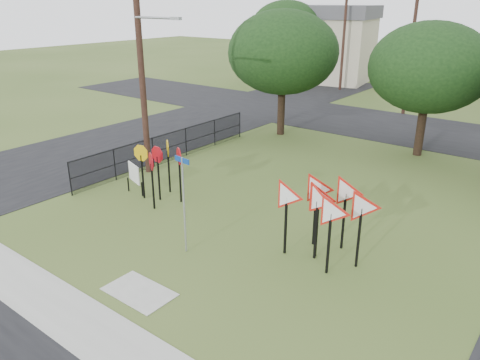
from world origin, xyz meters
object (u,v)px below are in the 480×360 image
object	(u,v)px
street_name_sign	(184,200)
stop_sign_cluster	(160,160)
info_board	(134,174)
yield_sign_cluster	(325,202)

from	to	relation	value
street_name_sign	stop_sign_cluster	world-z (taller)	street_name_sign
street_name_sign	info_board	xyz separation A→B (m)	(-5.10, 2.21, -0.95)
info_board	stop_sign_cluster	bearing A→B (deg)	9.48
stop_sign_cluster	info_board	distance (m)	1.63
street_name_sign	yield_sign_cluster	distance (m)	4.38
street_name_sign	yield_sign_cluster	xyz separation A→B (m)	(3.66, 2.40, 0.06)
stop_sign_cluster	yield_sign_cluster	world-z (taller)	yield_sign_cluster
yield_sign_cluster	info_board	distance (m)	8.82
street_name_sign	info_board	distance (m)	5.64
stop_sign_cluster	info_board	xyz separation A→B (m)	(-1.38, -0.23, -0.84)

